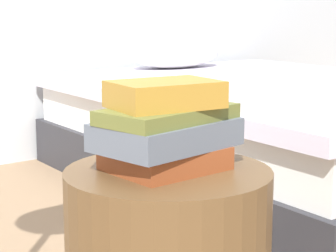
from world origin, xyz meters
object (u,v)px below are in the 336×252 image
book_slate (166,134)px  bed (274,131)px  book_ochre (164,94)px  book_rust (166,158)px  book_olive (170,114)px

book_slate → bed: bearing=26.4°
book_slate → book_ochre: (-0.01, -0.00, 0.09)m
book_rust → book_olive: (0.00, -0.01, 0.10)m
book_rust → book_olive: size_ratio=0.78×
book_rust → book_slate: bearing=-118.2°
book_rust → book_olive: bearing=-72.8°
book_rust → book_olive: 0.10m
bed → book_slate: 1.65m
book_olive → bed: bearing=25.9°
book_rust → book_ochre: book_ochre is taller
book_slate → book_ochre: 0.09m
bed → book_olive: 1.65m
bed → book_ochre: size_ratio=9.47×
book_slate → book_olive: bearing=-58.3°
book_ochre → bed: bearing=41.8°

